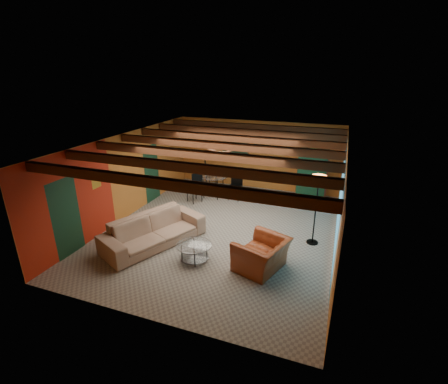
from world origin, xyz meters
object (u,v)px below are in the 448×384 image
at_px(armoire, 312,174).
at_px(floor_lamp, 316,210).
at_px(coffee_table, 194,252).
at_px(dining_table, 213,182).
at_px(vase, 213,164).
at_px(potted_plant, 315,144).
at_px(sofa, 154,230).
at_px(armchair, 262,254).

distance_m(armoire, floor_lamp, 3.59).
height_order(coffee_table, armoire, armoire).
xyz_separation_m(dining_table, vase, (0.00, 0.00, 0.68)).
height_order(floor_lamp, potted_plant, potted_plant).
bearing_deg(dining_table, sofa, -92.87).
xyz_separation_m(armoire, potted_plant, (0.00, 0.00, 1.14)).
xyz_separation_m(floor_lamp, vase, (-3.91, 2.33, 0.27)).
bearing_deg(sofa, dining_table, 21.87).
relative_size(sofa, potted_plant, 5.69).
distance_m(sofa, vase, 3.99).
bearing_deg(armoire, floor_lamp, -99.43).
height_order(sofa, dining_table, dining_table).
height_order(sofa, vase, vase).
bearing_deg(armoire, vase, -177.00).
bearing_deg(vase, potted_plant, 19.64).
relative_size(dining_table, floor_lamp, 1.13).
xyz_separation_m(sofa, potted_plant, (3.65, 5.12, 1.61)).
relative_size(armchair, floor_lamp, 0.61).
relative_size(armchair, armoire, 0.68).
relative_size(floor_lamp, vase, 10.43).
xyz_separation_m(coffee_table, potted_plant, (2.27, 5.49, 1.80)).
xyz_separation_m(floor_lamp, potted_plant, (-0.45, 3.56, 1.03)).
xyz_separation_m(armoire, vase, (-3.46, -1.23, 0.37)).
bearing_deg(sofa, potted_plant, -10.73).
relative_size(armchair, potted_plant, 2.40).
relative_size(sofa, floor_lamp, 1.43).
distance_m(coffee_table, armoire, 5.98).
relative_size(dining_table, vase, 11.81).
bearing_deg(potted_plant, armoire, 0.00).
bearing_deg(potted_plant, armchair, -96.39).
relative_size(sofa, dining_table, 1.27).
height_order(dining_table, floor_lamp, floor_lamp).
bearing_deg(dining_table, armoire, 19.64).
distance_m(coffee_table, potted_plant, 6.21).
bearing_deg(dining_table, armchair, -54.62).
height_order(sofa, coffee_table, sofa).
bearing_deg(armoire, dining_table, -177.00).
distance_m(sofa, armchair, 3.06).
height_order(armoire, vase, armoire).
bearing_deg(coffee_table, floor_lamp, 35.38).
relative_size(armoire, potted_plant, 3.56).
height_order(armchair, dining_table, dining_table).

